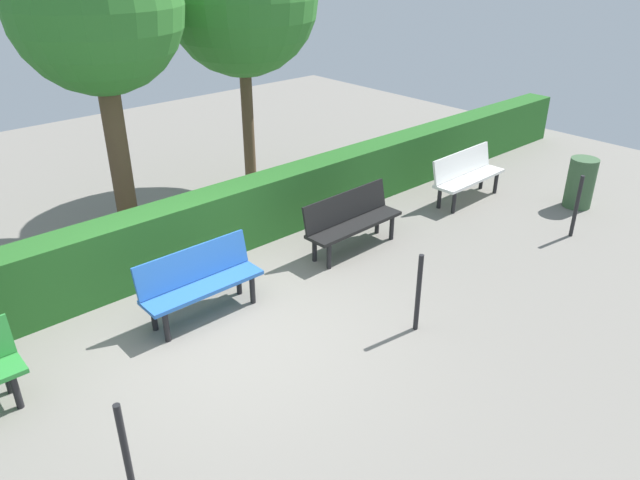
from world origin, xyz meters
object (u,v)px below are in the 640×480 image
object	(u,v)px
bench_black	(351,219)
bench_blue	(199,280)
bench_white	(467,174)
trash_bin	(581,183)
tree_mid	(95,9)

from	to	relation	value
bench_black	bench_blue	bearing A→B (deg)	-0.82
bench_blue	bench_black	bearing A→B (deg)	-179.50
bench_blue	bench_white	bearing A→B (deg)	-179.84
bench_white	bench_black	xyz separation A→B (m)	(2.84, -0.00, 0.00)
bench_white	bench_blue	size ratio (longest dim) A/B	1.06
bench_white	trash_bin	xyz separation A→B (m)	(-1.20, 1.50, -0.05)
bench_white	trash_bin	world-z (taller)	trash_bin
bench_black	tree_mid	xyz separation A→B (m)	(2.26, -2.65, 2.86)
tree_mid	trash_bin	distance (m)	8.08
bench_blue	tree_mid	bearing A→B (deg)	-97.59
bench_blue	tree_mid	xyz separation A→B (m)	(-0.35, -2.68, 2.86)
bench_white	tree_mid	bearing A→B (deg)	-29.20
bench_black	tree_mid	world-z (taller)	tree_mid
bench_white	tree_mid	size ratio (longest dim) A/B	0.35
bench_white	tree_mid	xyz separation A→B (m)	(5.10, -2.65, 2.86)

